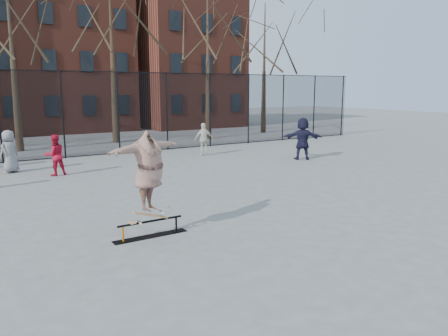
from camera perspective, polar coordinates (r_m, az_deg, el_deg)
ground at (r=10.28m, az=4.81°, el=-7.79°), size 100.00×100.00×0.00m
skate_rail at (r=9.76m, az=-9.57°, el=-8.01°), size 1.68×0.26×0.37m
skateboard at (r=9.68m, az=-9.60°, el=-6.45°), size 0.85×0.20×0.10m
skater at (r=9.46m, az=-9.77°, el=-1.16°), size 2.17×1.39×1.72m
bystander_red at (r=17.27m, az=-21.20°, el=1.58°), size 0.79×0.64×1.53m
bystander_white at (r=20.96m, az=-2.65°, el=3.77°), size 0.97×0.56×1.56m
bystander_navy at (r=20.06m, az=10.23°, el=3.80°), size 1.75×1.50×1.90m
bystander_extra at (r=18.55m, az=-26.23°, el=1.95°), size 0.95×0.86×1.64m
fence at (r=21.60m, az=-16.71°, el=6.93°), size 34.03×0.07×4.00m
tree_row at (r=25.87m, az=-20.59°, el=19.02°), size 33.66×7.46×10.67m
rowhouses at (r=34.51m, az=-22.06°, el=14.44°), size 29.00×7.00×13.00m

